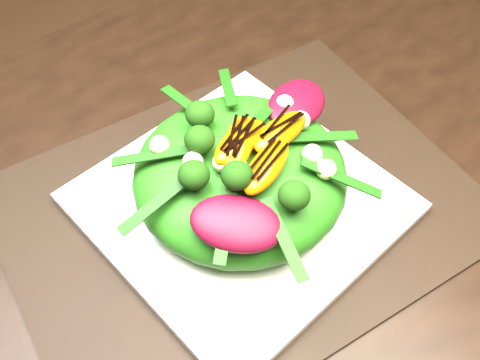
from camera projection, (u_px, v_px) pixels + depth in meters
placemat at (240, 206)px, 0.59m from camera, size 0.51×0.41×0.00m
plate_base at (240, 202)px, 0.59m from camera, size 0.30×0.30×0.01m
salad_bowl at (240, 194)px, 0.58m from camera, size 0.25×0.25×0.02m
lettuce_mound at (240, 174)px, 0.55m from camera, size 0.25×0.25×0.07m
radicchio_leaf at (297, 104)px, 0.57m from camera, size 0.09×0.08×0.02m
orange_segment at (225, 125)px, 0.53m from camera, size 0.07×0.03×0.02m
broccoli_floret at (173, 142)px, 0.51m from camera, size 0.05×0.05×0.04m
macadamia_nut at (307, 164)px, 0.51m from camera, size 0.02×0.02×0.02m
balsamic_drizzle at (225, 118)px, 0.52m from camera, size 0.04×0.01×0.00m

